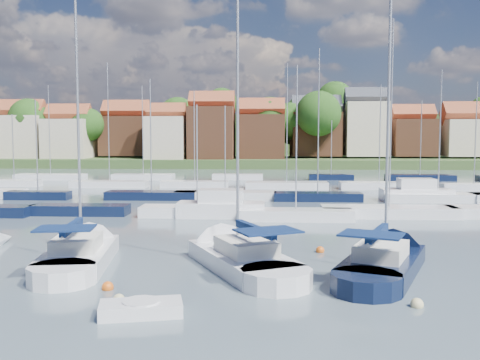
{
  "coord_description": "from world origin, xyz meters",
  "views": [
    {
      "loc": [
        -1.56,
        -22.64,
        6.5
      ],
      "look_at": [
        -3.47,
        14.0,
        3.49
      ],
      "focal_mm": 40.0,
      "sensor_mm": 36.0,
      "label": 1
    }
  ],
  "objects": [
    {
      "name": "ground",
      "position": [
        0.0,
        40.0,
        0.0
      ],
      "size": [
        260.0,
        260.0,
        0.0
      ],
      "primitive_type": "plane",
      "color": "#46525F",
      "rests_on": "ground"
    },
    {
      "name": "sailboat_left",
      "position": [
        -11.28,
        4.89,
        0.35
      ],
      "size": [
        4.55,
        11.64,
        15.41
      ],
      "rotation": [
        0.0,
        0.0,
        1.71
      ],
      "color": "silver",
      "rests_on": "ground"
    },
    {
      "name": "sailboat_centre",
      "position": [
        -3.47,
        4.56,
        0.35
      ],
      "size": [
        8.0,
        12.06,
        16.12
      ],
      "rotation": [
        0.0,
        0.0,
        2.02
      ],
      "color": "silver",
      "rests_on": "ground"
    },
    {
      "name": "sailboat_navy",
      "position": [
        4.42,
        3.77,
        0.36
      ],
      "size": [
        7.12,
        11.58,
        15.67
      ],
      "rotation": [
        0.0,
        0.0,
        1.17
      ],
      "color": "black",
      "rests_on": "ground"
    },
    {
      "name": "tender",
      "position": [
        -6.14,
        -3.91,
        0.25
      ],
      "size": [
        3.2,
        2.01,
        0.64
      ],
      "rotation": [
        0.0,
        0.0,
        0.23
      ],
      "color": "silver",
      "rests_on": "ground"
    },
    {
      "name": "buoy_b",
      "position": [
        -7.38,
        -2.43,
        0.0
      ],
      "size": [
        0.48,
        0.48,
        0.48
      ],
      "primitive_type": "sphere",
      "color": "beige",
      "rests_on": "ground"
    },
    {
      "name": "buoy_c",
      "position": [
        -8.34,
        -0.74,
        0.0
      ],
      "size": [
        0.51,
        0.51,
        0.51
      ],
      "primitive_type": "sphere",
      "color": "#D85914",
      "rests_on": "ground"
    },
    {
      "name": "buoy_d",
      "position": [
        4.15,
        -2.41,
        0.0
      ],
      "size": [
        0.5,
        0.5,
        0.5
      ],
      "primitive_type": "sphere",
      "color": "beige",
      "rests_on": "ground"
    },
    {
      "name": "buoy_e",
      "position": [
        1.4,
        7.14,
        0.0
      ],
      "size": [
        0.48,
        0.48,
        0.48
      ],
      "primitive_type": "sphere",
      "color": "#D85914",
      "rests_on": "ground"
    },
    {
      "name": "marina_field",
      "position": [
        1.91,
        35.15,
        0.43
      ],
      "size": [
        79.62,
        41.41,
        15.93
      ],
      "color": "silver",
      "rests_on": "ground"
    },
    {
      "name": "far_shore_town",
      "position": [
        2.23,
        132.67,
        4.61
      ],
      "size": [
        212.46,
        90.0,
        22.27
      ],
      "color": "#3D4F27",
      "rests_on": "ground"
    }
  ]
}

